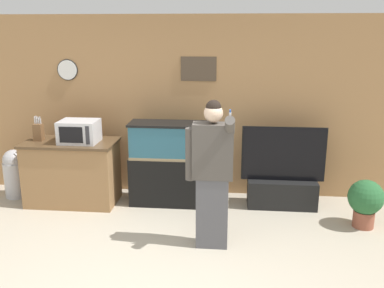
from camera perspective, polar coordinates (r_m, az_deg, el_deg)
name	(u,v)px	position (r m, az deg, el deg)	size (l,w,h in m)	color
ground_plane	(153,286)	(4.36, -5.23, -18.33)	(18.00, 18.00, 0.00)	#B2A893
wall_back_paneled	(183,107)	(6.25, -1.24, 4.99)	(10.00, 0.08, 2.60)	#A87A4C
counter_island	(72,172)	(6.25, -15.67, -3.62)	(1.27, 0.69, 0.90)	olive
microwave	(79,131)	(6.00, -14.81, 1.63)	(0.51, 0.40, 0.31)	silver
knife_block	(38,132)	(6.28, -19.79, 1.57)	(0.12, 0.11, 0.34)	brown
aquarium_on_stand	(171,164)	(5.97, -2.87, -2.62)	(1.12, 0.44, 1.17)	black
tv_on_stand	(282,184)	(6.07, 11.91, -5.18)	(1.14, 0.40, 1.13)	black
person_standing	(212,173)	(4.69, 2.66, -3.86)	(0.53, 0.40, 1.68)	#515156
potted_plant	(365,200)	(5.73, 22.13, -6.98)	(0.43, 0.43, 0.61)	brown
trash_bin	(15,173)	(6.78, -22.55, -3.56)	(0.32, 0.32, 0.71)	#B7B7BC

